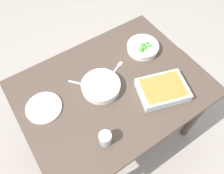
{
  "coord_description": "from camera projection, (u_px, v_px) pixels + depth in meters",
  "views": [
    {
      "loc": [
        -0.43,
        -0.64,
        1.94
      ],
      "look_at": [
        0.0,
        0.0,
        0.74
      ],
      "focal_mm": 35.13,
      "sensor_mm": 36.0,
      "label": 1
    }
  ],
  "objects": [
    {
      "name": "fork_on_table",
      "position": [
        116.0,
        69.0,
        1.5
      ],
      "size": [
        0.17,
        0.09,
        0.01
      ],
      "color": "silver",
      "rests_on": "dining_table"
    },
    {
      "name": "baking_dish",
      "position": [
        163.0,
        89.0,
        1.37
      ],
      "size": [
        0.35,
        0.3,
        0.06
      ],
      "color": "silver",
      "rests_on": "dining_table"
    },
    {
      "name": "spoon_by_stew",
      "position": [
        85.0,
        85.0,
        1.43
      ],
      "size": [
        0.13,
        0.14,
        0.01
      ],
      "color": "silver",
      "rests_on": "dining_table"
    },
    {
      "name": "spoon_by_broccoli",
      "position": [
        137.0,
        50.0,
        1.59
      ],
      "size": [
        0.16,
        0.1,
        0.01
      ],
      "color": "silver",
      "rests_on": "dining_table"
    },
    {
      "name": "drink_cup",
      "position": [
        105.0,
        139.0,
        1.2
      ],
      "size": [
        0.07,
        0.07,
        0.08
      ],
      "color": "#B2BCC6",
      "rests_on": "dining_table"
    },
    {
      "name": "stew_bowl",
      "position": [
        101.0,
        86.0,
        1.39
      ],
      "size": [
        0.25,
        0.25,
        0.06
      ],
      "color": "silver",
      "rests_on": "dining_table"
    },
    {
      "name": "dining_table",
      "position": [
        112.0,
        94.0,
        1.5
      ],
      "size": [
        1.2,
        0.9,
        0.74
      ],
      "color": "#4C3D33",
      "rests_on": "ground_plane"
    },
    {
      "name": "side_plate",
      "position": [
        44.0,
        108.0,
        1.34
      ],
      "size": [
        0.22,
        0.22,
        0.01
      ],
      "primitive_type": "cylinder",
      "color": "white",
      "rests_on": "dining_table"
    },
    {
      "name": "ground_plane",
      "position": [
        112.0,
        130.0,
        2.05
      ],
      "size": [
        6.0,
        6.0,
        0.0
      ],
      "primitive_type": "plane",
      "color": "#9E9389"
    },
    {
      "name": "broccoli_bowl",
      "position": [
        143.0,
        47.0,
        1.57
      ],
      "size": [
        0.23,
        0.23,
        0.07
      ],
      "color": "silver",
      "rests_on": "dining_table"
    }
  ]
}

